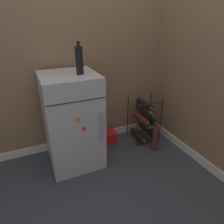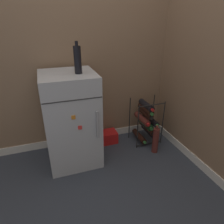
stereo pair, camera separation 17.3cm
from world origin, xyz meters
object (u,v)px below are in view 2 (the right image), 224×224
Objects in this scene: soda_box at (107,137)px; fridge_top_bottle at (78,60)px; mini_fridge at (71,119)px; wine_rack at (146,121)px; loose_bottle_floor at (156,140)px.

fridge_top_bottle is at bearing -144.93° from soda_box.
wine_rack is (0.90, 0.06, -0.20)m from mini_fridge.
loose_bottle_floor reaches higher than soda_box.
fridge_top_bottle reaches higher than mini_fridge.
fridge_top_bottle is at bearing 170.21° from loose_bottle_floor.
fridge_top_bottle is at bearing -171.60° from wine_rack.
fridge_top_bottle reaches higher than wine_rack.
wine_rack is 0.52m from soda_box.
mini_fridge is 4.03× the size of soda_box.
loose_bottle_floor is at bearing -39.17° from soda_box.
soda_box is at bearing 140.83° from loose_bottle_floor.
mini_fridge is 3.40× the size of fridge_top_bottle.
loose_bottle_floor is (0.90, -0.19, -0.32)m from mini_fridge.
wine_rack is 1.97× the size of fridge_top_bottle.
soda_box is at bearing 35.07° from fridge_top_bottle.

